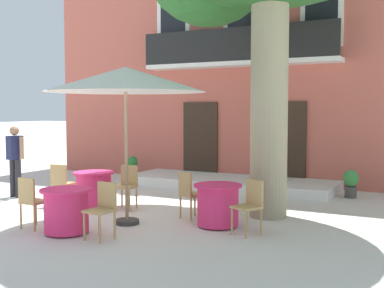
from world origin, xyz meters
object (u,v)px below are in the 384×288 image
Objects in this scene: cafe_umbrella at (126,80)px; ground_planter_left at (133,166)px; cafe_chair_front_0 at (61,181)px; ground_planter_right at (351,182)px; cafe_table_near_tree at (66,210)px; pedestrian_mid_plaza at (15,157)px; cafe_chair_near_tree_1 at (103,206)px; cafe_chair_middle_0 at (190,192)px; cafe_chair_middle_1 at (250,203)px; cafe_chair_front_1 at (127,184)px; cafe_table_front at (94,189)px; cafe_chair_near_tree_0 at (31,199)px; cafe_table_middle at (218,205)px.

cafe_umbrella reaches higher than ground_planter_left.
cafe_chair_front_0 reaches higher than ground_planter_right.
cafe_table_near_tree is 4.03m from pedestrian_mid_plaza.
cafe_chair_near_tree_1 is 4.67m from pedestrian_mid_plaza.
cafe_chair_middle_0 is 1.51m from cafe_chair_middle_1.
cafe_umbrella is at bearing -14.64° from pedestrian_mid_plaza.
cafe_chair_middle_0 is at bearing -44.84° from ground_planter_left.
cafe_table_near_tree is at bearing -179.27° from cafe_chair_near_tree_1.
pedestrian_mid_plaza reaches higher than cafe_chair_front_1.
ground_planter_left is (-5.47, 4.57, -0.14)m from cafe_chair_middle_1.
ground_planter_right is at bearing 38.19° from cafe_table_front.
pedestrian_mid_plaza reaches higher than cafe_chair_middle_0.
cafe_chair_near_tree_0 reaches higher than ground_planter_left.
cafe_chair_front_1 is at bearing -57.13° from ground_planter_left.
cafe_chair_near_tree_1 is 1.00× the size of cafe_chair_front_0.
pedestrian_mid_plaza is at bearing 148.83° from cafe_table_near_tree.
ground_planter_right is (2.91, 5.67, -0.16)m from cafe_chair_near_tree_1.
cafe_umbrella is 4.37× the size of ground_planter_right.
cafe_table_front is (-2.37, 0.10, -0.14)m from cafe_chair_middle_0.
cafe_chair_middle_0 is (-0.71, 0.27, 0.14)m from cafe_table_middle.
cafe_chair_near_tree_0 and cafe_chair_near_tree_1 have the same top height.
cafe_table_front is at bearing -1.79° from pedestrian_mid_plaza.
cafe_chair_middle_1 is 4.53m from cafe_chair_front_0.
cafe_chair_middle_1 reaches higher than cafe_table_front.
cafe_chair_near_tree_0 reaches higher than cafe_table_near_tree.
pedestrian_mid_plaza reaches higher than cafe_chair_near_tree_0.
cafe_chair_front_1 reaches higher than ground_planter_right.
cafe_table_front is 2.47m from pedestrian_mid_plaza.
ground_planter_left is 3.97m from pedestrian_mid_plaza.
cafe_chair_middle_0 is at bearing 72.39° from cafe_chair_near_tree_1.
cafe_chair_near_tree_0 is 3.42m from pedestrian_mid_plaza.
pedestrian_mid_plaza is at bearing 170.72° from cafe_chair_front_0.
cafe_chair_near_tree_1 is at bearing 0.73° from cafe_table_near_tree.
cafe_chair_near_tree_0 and cafe_chair_middle_0 have the same top height.
cafe_chair_front_0 reaches higher than cafe_table_front.
ground_planter_left is at bearing 120.34° from cafe_chair_near_tree_1.
pedestrian_mid_plaza is at bearing 141.67° from cafe_chair_near_tree_0.
ground_planter_left is (-2.42, 3.75, -0.14)m from cafe_chair_front_1.
cafe_chair_near_tree_1 is 2.34m from cafe_umbrella.
cafe_table_middle is 0.95× the size of cafe_chair_front_0.
cafe_chair_near_tree_0 is 2.27m from cafe_chair_front_1.
cafe_table_middle is at bearing 30.62° from cafe_chair_near_tree_0.
cafe_chair_near_tree_0 is 3.27m from cafe_table_middle.
cafe_umbrella is at bearing 40.84° from cafe_chair_near_tree_0.
cafe_table_middle is 2.77m from cafe_umbrella.
cafe_table_front is at bearing 177.53° from cafe_chair_middle_0.
cafe_chair_near_tree_0 is 1.05× the size of cafe_table_middle.
cafe_chair_middle_0 is 1.37× the size of ground_planter_right.
cafe_chair_near_tree_0 and cafe_chair_middle_1 have the same top height.
cafe_chair_middle_0 is 1.00× the size of cafe_chair_front_1.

